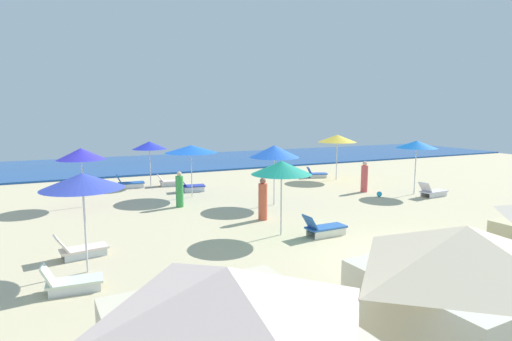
{
  "coord_description": "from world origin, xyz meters",
  "views": [
    {
      "loc": [
        -8.54,
        -7.98,
        4.12
      ],
      "look_at": [
        0.22,
        10.82,
        1.12
      ],
      "focal_mm": 29.15,
      "sensor_mm": 36.0,
      "label": 1
    }
  ],
  "objects": [
    {
      "name": "umbrella_8",
      "position": [
        6.26,
        12.35,
        2.47
      ],
      "size": [
        2.28,
        2.28,
        2.69
      ],
      "color": "silver",
      "rests_on": "ground_plane"
    },
    {
      "name": "lounge_chair_3_0",
      "position": [
        7.46,
        6.24,
        0.26
      ],
      "size": [
        1.54,
        0.7,
        0.75
      ],
      "rotation": [
        0.0,
        0.0,
        1.64
      ],
      "color": "silver",
      "rests_on": "ground_plane"
    },
    {
      "name": "beach_ball_0",
      "position": [
        5.14,
        7.31,
        0.13
      ],
      "size": [
        0.26,
        0.26,
        0.26
      ],
      "primitive_type": "sphere",
      "color": "#24A3D0",
      "rests_on": "ground_plane"
    },
    {
      "name": "cabana_1",
      "position": [
        -4.35,
        -4.78,
        1.44
      ],
      "size": [
        2.4,
        2.23,
        2.8
      ],
      "rotation": [
        0.0,
        0.0,
        0.05
      ],
      "color": "beige",
      "rests_on": "ground_plane"
    },
    {
      "name": "beachgoer_1",
      "position": [
        5.26,
        8.58,
        0.74
      ],
      "size": [
        0.41,
        0.41,
        1.58
      ],
      "rotation": [
        0.0,
        0.0,
        1.36
      ],
      "color": "#DA5354",
      "rests_on": "ground_plane"
    },
    {
      "name": "lounge_chair_5_0",
      "position": [
        -8.29,
        4.35,
        0.25
      ],
      "size": [
        1.46,
        0.8,
        0.72
      ],
      "rotation": [
        0.0,
        0.0,
        1.74
      ],
      "color": "silver",
      "rests_on": "ground_plane"
    },
    {
      "name": "umbrella_0",
      "position": [
        -2.11,
        3.85,
        2.27
      ],
      "size": [
        2.0,
        2.0,
        2.49
      ],
      "color": "silver",
      "rests_on": "ground_plane"
    },
    {
      "name": "lounge_chair_2_0",
      "position": [
        -2.68,
        12.41,
        0.28
      ],
      "size": [
        1.32,
        0.81,
        0.69
      ],
      "rotation": [
        0.0,
        0.0,
        1.44
      ],
      "color": "silver",
      "rests_on": "ground_plane"
    },
    {
      "name": "beachgoer_0",
      "position": [
        -4.13,
        9.28,
        0.72
      ],
      "size": [
        0.44,
        0.44,
        1.54
      ],
      "rotation": [
        0.0,
        0.0,
        5.18
      ],
      "color": "green",
      "rests_on": "ground_plane"
    },
    {
      "name": "lounge_chair_8_0",
      "position": [
        5.56,
        13.48,
        0.25
      ],
      "size": [
        1.34,
        0.93,
        0.67
      ],
      "rotation": [
        0.0,
        0.0,
        1.25
      ],
      "color": "silver",
      "rests_on": "ground_plane"
    },
    {
      "name": "lounge_chair_5_1",
      "position": [
        -8.59,
        2.02,
        0.25
      ],
      "size": [
        1.33,
        0.65,
        0.71
      ],
      "rotation": [
        0.0,
        0.0,
        1.51
      ],
      "color": "silver",
      "rests_on": "ground_plane"
    },
    {
      "name": "umbrella_5",
      "position": [
        -8.16,
        3.1,
        2.37
      ],
      "size": [
        2.03,
        2.03,
        2.58
      ],
      "color": "silver",
      "rests_on": "ground_plane"
    },
    {
      "name": "lounge_chair_4_0",
      "position": [
        -3.35,
        14.47,
        0.26
      ],
      "size": [
        1.45,
        0.79,
        0.66
      ],
      "rotation": [
        0.0,
        0.0,
        1.43
      ],
      "color": "silver",
      "rests_on": "ground_plane"
    },
    {
      "name": "umbrella_4",
      "position": [
        -4.27,
        14.95,
        2.24
      ],
      "size": [
        1.84,
        1.84,
        2.45
      ],
      "color": "silver",
      "rests_on": "ground_plane"
    },
    {
      "name": "umbrella_1",
      "position": [
        -7.87,
        11.04,
        2.29
      ],
      "size": [
        1.99,
        1.99,
        2.54
      ],
      "color": "silver",
      "rests_on": "ground_plane"
    },
    {
      "name": "ground_plane",
      "position": [
        0.0,
        0.0,
        0.0
      ],
      "size": [
        60.0,
        60.0,
        0.0
      ],
      "primitive_type": "plane",
      "color": "beige"
    },
    {
      "name": "ocean",
      "position": [
        0.0,
        24.3,
        0.06
      ],
      "size": [
        60.0,
        11.39,
        0.12
      ],
      "primitive_type": "cube",
      "color": "#16489A",
      "rests_on": "ground_plane"
    },
    {
      "name": "lounge_chair_4_1",
      "position": [
        -5.45,
        14.74,
        0.27
      ],
      "size": [
        1.46,
        0.69,
        0.73
      ],
      "rotation": [
        0.0,
        0.0,
        1.51
      ],
      "color": "silver",
      "rests_on": "ground_plane"
    },
    {
      "name": "umbrella_2",
      "position": [
        -3.07,
        11.03,
        2.32
      ],
      "size": [
        2.47,
        2.47,
        2.5
      ],
      "color": "silver",
      "rests_on": "ground_plane"
    },
    {
      "name": "lounge_chair_0_0",
      "position": [
        -0.89,
        3.15,
        0.28
      ],
      "size": [
        1.51,
        0.63,
        0.76
      ],
      "rotation": [
        0.0,
        0.0,
        1.61
      ],
      "color": "silver",
      "rests_on": "ground_plane"
    },
    {
      "name": "umbrella_3",
      "position": [
        7.15,
        7.08,
        2.47
      ],
      "size": [
        1.97,
        1.97,
        2.66
      ],
      "color": "silver",
      "rests_on": "ground_plane"
    },
    {
      "name": "umbrella_6",
      "position": [
        -0.26,
        7.92,
        2.37
      ],
      "size": [
        2.19,
        2.19,
        2.63
      ],
      "color": "silver",
      "rests_on": "ground_plane"
    },
    {
      "name": "beachgoer_2",
      "position": [
        -1.81,
        5.86,
        0.76
      ],
      "size": [
        0.37,
        0.37,
        1.61
      ],
      "rotation": [
        0.0,
        0.0,
        3.05
      ],
      "color": "#D55940",
      "rests_on": "ground_plane"
    }
  ]
}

